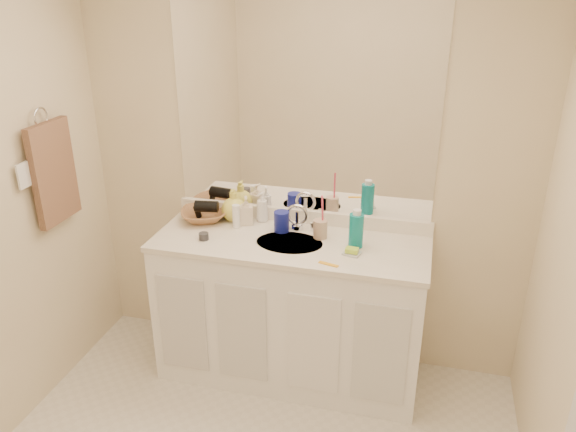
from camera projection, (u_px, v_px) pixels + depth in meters
The scene contains 24 objects.
wall_back at pixel (302, 170), 3.21m from camera, with size 2.60×0.02×2.40m, color beige.
vanity_cabinet at pixel (290, 311), 3.27m from camera, with size 1.50×0.55×0.85m, color white.
countertop at pixel (290, 243), 3.09m from camera, with size 1.52×0.57×0.03m, color white.
backsplash at pixel (301, 216), 3.30m from camera, with size 1.52×0.03×0.08m, color white.
sink_basin at pixel (289, 244), 3.08m from camera, with size 0.37×0.37×0.02m, color #BFB4A7.
faucet at pixel (297, 220), 3.21m from camera, with size 0.02×0.02×0.11m, color silver.
mirror at pixel (303, 108), 3.06m from camera, with size 1.48×0.01×1.20m, color white.
blue_mug at pixel (282, 221), 3.19m from camera, with size 0.09×0.09×0.12m, color navy.
tan_cup at pixel (320, 229), 3.11m from camera, with size 0.08×0.08×0.10m, color tan.
toothbrush at pixel (323, 213), 3.07m from camera, with size 0.01×0.01×0.22m, color #E43C5C.
mouthwash_bottle at pixel (356, 231), 2.99m from camera, with size 0.08×0.08×0.19m, color #0B7F88.
soap_dish at pixel (352, 253), 2.94m from camera, with size 0.09×0.07×0.01m, color silver.
green_soap at pixel (352, 250), 2.93m from camera, with size 0.07×0.05×0.02m, color #B8E537.
orange_comb at pixel (329, 264), 2.84m from camera, with size 0.11×0.02×0.00m, color #F6AA19.
dark_jar at pixel (204, 236), 3.10m from camera, with size 0.05×0.05×0.04m, color #2E2E34.
extra_white_bottle at pixel (236, 216), 3.23m from camera, with size 0.04×0.04×0.14m, color white.
soap_bottle_white at pixel (262, 207), 3.30m from camera, with size 0.07×0.07×0.18m, color white.
soap_bottle_cream at pixel (246, 210), 3.27m from camera, with size 0.08×0.08×0.17m, color beige.
soap_bottle_yellow at pixel (234, 205), 3.32m from camera, with size 0.15×0.15×0.19m, color #EDE75C.
wicker_basket at pixel (204, 215), 3.34m from camera, with size 0.27×0.27×0.07m, color #8D5C39.
hair_dryer at pixel (207, 206), 3.31m from camera, with size 0.07×0.07×0.14m, color black.
towel_ring at pixel (41, 117), 2.90m from camera, with size 0.11×0.11×0.01m, color silver.
hand_towel at pixel (54, 173), 3.01m from camera, with size 0.04×0.32×0.55m, color brown.
switch_plate at pixel (23, 175), 2.82m from camera, with size 0.01×0.09×0.13m, color white.
Camera 1 is at (0.69, -1.67, 2.23)m, focal length 35.00 mm.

